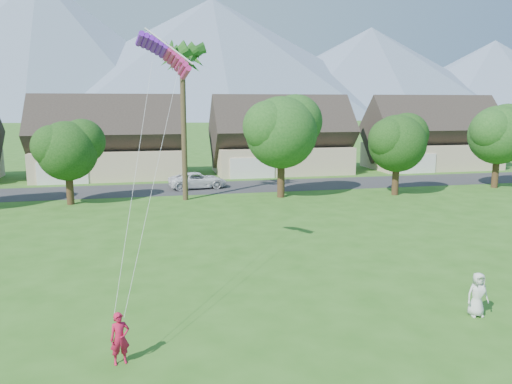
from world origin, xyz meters
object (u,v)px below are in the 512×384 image
object	(u,v)px
kite_flyer	(120,338)
watcher	(478,295)
parafoil_kite	(166,52)
parked_car	(198,180)

from	to	relation	value
kite_flyer	watcher	bearing A→B (deg)	-9.68
parafoil_kite	watcher	bearing A→B (deg)	-30.61
kite_flyer	parafoil_kite	bearing A→B (deg)	63.34
kite_flyer	parked_car	bearing A→B (deg)	67.05
kite_flyer	parked_car	xyz separation A→B (m)	(5.39, 31.57, -0.07)
watcher	parafoil_kite	xyz separation A→B (m)	(-10.90, 7.37, 9.21)
parked_car	parafoil_kite	bearing A→B (deg)	164.67
watcher	parafoil_kite	bearing A→B (deg)	150.93
kite_flyer	parked_car	world-z (taller)	kite_flyer
watcher	parked_car	distance (m)	31.66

